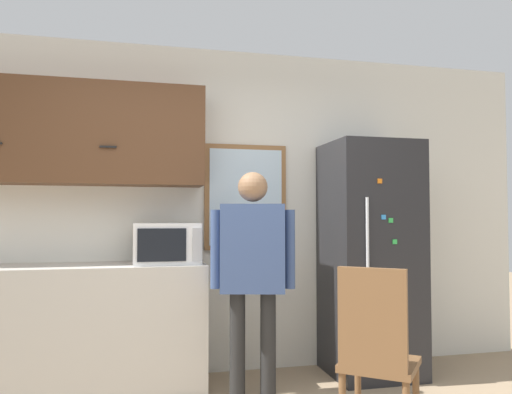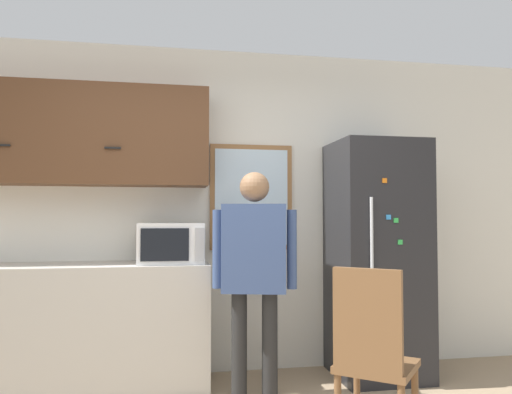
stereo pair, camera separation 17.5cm
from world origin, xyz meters
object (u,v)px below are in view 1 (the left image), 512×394
at_px(person, 253,260).
at_px(refrigerator, 370,258).
at_px(microwave, 167,243).
at_px(chair, 376,350).

relative_size(person, refrigerator, 0.85).
height_order(microwave, refrigerator, refrigerator).
bearing_deg(person, refrigerator, 31.78).
xyz_separation_m(microwave, refrigerator, (1.66, -0.03, -0.14)).
xyz_separation_m(microwave, person, (0.58, -0.38, -0.11)).
distance_m(microwave, person, 0.70).
distance_m(refrigerator, chair, 1.43).
bearing_deg(person, chair, -47.15).
relative_size(refrigerator, chair, 1.88).
bearing_deg(chair, microwave, -10.68).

